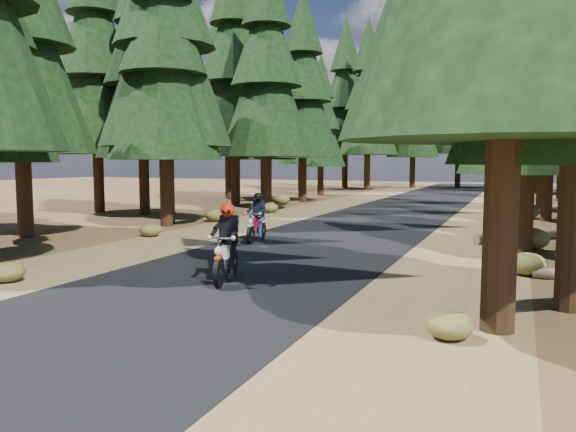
# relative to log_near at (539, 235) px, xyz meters

# --- Properties ---
(ground) EXTENTS (120.00, 120.00, 0.00)m
(ground) POSITION_rel_log_near_xyz_m (-6.53, -7.60, -0.16)
(ground) COLOR #413117
(ground) RESTS_ON ground
(road) EXTENTS (6.00, 100.00, 0.01)m
(road) POSITION_rel_log_near_xyz_m (-6.53, -2.60, -0.15)
(road) COLOR black
(road) RESTS_ON ground
(shoulder_l) EXTENTS (3.20, 100.00, 0.01)m
(shoulder_l) POSITION_rel_log_near_xyz_m (-11.13, -2.60, -0.16)
(shoulder_l) COLOR brown
(shoulder_l) RESTS_ON ground
(shoulder_r) EXTENTS (3.20, 100.00, 0.01)m
(shoulder_r) POSITION_rel_log_near_xyz_m (-1.93, -2.60, -0.16)
(shoulder_r) COLOR brown
(shoulder_r) RESTS_ON ground
(pine_forest) EXTENTS (34.59, 55.08, 16.32)m
(pine_forest) POSITION_rel_log_near_xyz_m (-6.55, 13.44, 7.73)
(pine_forest) COLOR black
(pine_forest) RESTS_ON ground
(log_near) EXTENTS (3.94, 4.17, 0.32)m
(log_near) POSITION_rel_log_near_xyz_m (0.00, 0.00, 0.00)
(log_near) COLOR #4C4233
(log_near) RESTS_ON ground
(understory_shrubs) EXTENTS (14.72, 31.37, 0.71)m
(understory_shrubs) POSITION_rel_log_near_xyz_m (-5.35, 1.23, 0.13)
(understory_shrubs) COLOR #474C1E
(understory_shrubs) RESTS_ON ground
(rider_lead) EXTENTS (1.03, 1.98, 1.69)m
(rider_lead) POSITION_rel_log_near_xyz_m (-6.45, -9.79, 0.41)
(rider_lead) COLOR silver
(rider_lead) RESTS_ON road
(rider_follow) EXTENTS (0.74, 1.83, 1.58)m
(rider_follow) POSITION_rel_log_near_xyz_m (-8.47, -4.09, 0.37)
(rider_follow) COLOR maroon
(rider_follow) RESTS_ON road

